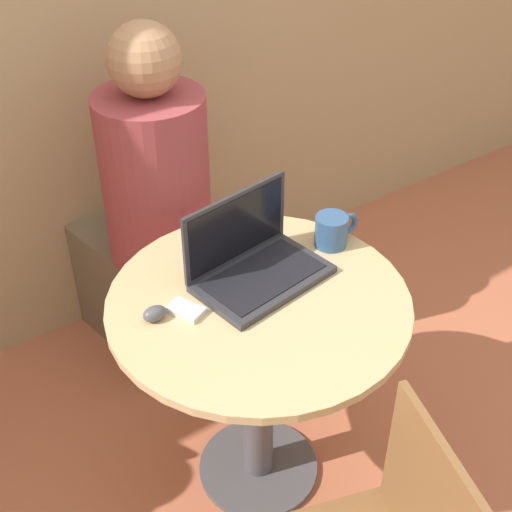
% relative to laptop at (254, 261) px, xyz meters
% --- Properties ---
extents(ground_plane, '(12.00, 12.00, 0.00)m').
position_rel_laptop_xyz_m(ground_plane, '(-0.05, -0.09, -0.77)').
color(ground_plane, '#B26042').
extents(round_table, '(0.81, 0.81, 0.72)m').
position_rel_laptop_xyz_m(round_table, '(-0.05, -0.09, -0.22)').
color(round_table, '#4C4C51').
rests_on(round_table, ground_plane).
extents(laptop, '(0.39, 0.27, 0.23)m').
position_rel_laptop_xyz_m(laptop, '(0.00, 0.00, 0.00)').
color(laptop, '#2D2D33').
rests_on(laptop, round_table).
extents(cell_phone, '(0.09, 0.11, 0.02)m').
position_rel_laptop_xyz_m(cell_phone, '(-0.23, -0.03, -0.04)').
color(cell_phone, silver).
rests_on(cell_phone, round_table).
extents(computer_mouse, '(0.06, 0.04, 0.04)m').
position_rel_laptop_xyz_m(computer_mouse, '(-0.31, -0.00, -0.03)').
color(computer_mouse, '#4C4C51').
rests_on(computer_mouse, round_table).
extents(coffee_cup, '(0.15, 0.10, 0.10)m').
position_rel_laptop_xyz_m(coffee_cup, '(0.27, -0.00, -0.00)').
color(coffee_cup, '#335684').
rests_on(coffee_cup, round_table).
extents(person_seated, '(0.41, 0.57, 1.27)m').
position_rel_laptop_xyz_m(person_seated, '(-0.01, 0.63, -0.24)').
color(person_seated, brown).
rests_on(person_seated, ground_plane).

